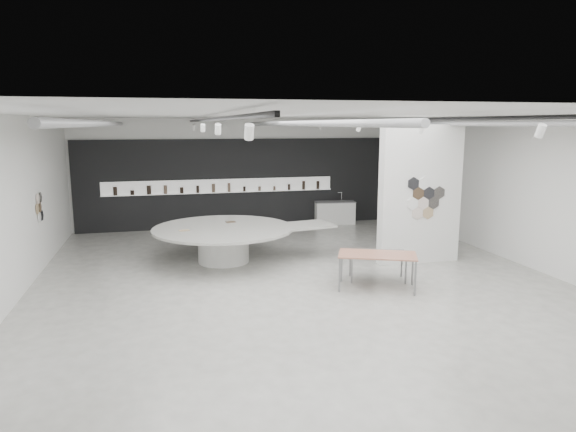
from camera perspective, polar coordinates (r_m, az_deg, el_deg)
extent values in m
cube|color=#B1B0A7|center=(11.98, 1.35, -7.39)|extent=(12.00, 14.00, 0.01)
cube|color=silver|center=(11.42, 1.43, 11.16)|extent=(12.00, 14.00, 0.01)
cube|color=white|center=(18.35, -4.42, 4.81)|extent=(12.00, 0.01, 3.80)
cube|color=white|center=(5.30, 22.12, -9.42)|extent=(12.00, 0.01, 3.80)
cube|color=white|center=(14.34, 25.24, 2.36)|extent=(0.01, 14.00, 3.80)
cube|color=white|center=(11.53, -28.75, 0.39)|extent=(0.01, 14.00, 3.80)
cylinder|color=#939396|center=(11.57, -20.08, 9.63)|extent=(0.12, 12.00, 0.12)
cylinder|color=#939396|center=(11.90, 0.78, 10.23)|extent=(0.12, 12.00, 0.12)
cylinder|color=#939396|center=(13.59, 18.44, 9.72)|extent=(0.12, 12.00, 0.12)
cube|color=black|center=(11.06, -8.79, 10.54)|extent=(0.05, 13.00, 0.06)
cylinder|color=white|center=(6.10, -4.34, 9.31)|extent=(0.11, 0.18, 0.21)
cylinder|color=white|center=(9.37, -7.78, 9.54)|extent=(0.11, 0.18, 0.21)
cylinder|color=white|center=(12.65, -9.44, 9.64)|extent=(0.11, 0.18, 0.21)
cylinder|color=white|center=(15.94, -10.42, 9.70)|extent=(0.11, 0.18, 0.21)
cube|color=black|center=(12.10, 10.76, 10.44)|extent=(0.05, 13.00, 0.06)
cylinder|color=white|center=(7.83, 26.25, 8.49)|extent=(0.11, 0.18, 0.21)
cylinder|color=white|center=(10.58, 14.60, 9.38)|extent=(0.11, 0.18, 0.21)
cylinder|color=white|center=(13.57, 7.89, 9.71)|extent=(0.11, 0.18, 0.21)
cylinder|color=white|center=(16.68, 3.63, 9.86)|extent=(0.11, 0.18, 0.21)
cylinder|color=white|center=(14.01, -25.88, -0.13)|extent=(0.03, 0.28, 0.28)
cylinder|color=black|center=(14.26, -25.68, 0.05)|extent=(0.03, 0.28, 0.28)
cylinder|color=#493724|center=(14.10, -25.85, 0.88)|extent=(0.03, 0.28, 0.28)
cylinder|color=tan|center=(13.85, -26.07, 0.71)|extent=(0.03, 0.28, 0.28)
cylinder|color=beige|center=(13.94, -26.03, 1.73)|extent=(0.03, 0.28, 0.28)
cylinder|color=black|center=(14.20, -25.82, 1.88)|extent=(0.03, 0.28, 0.28)
cube|color=black|center=(18.32, -4.37, 3.70)|extent=(11.80, 0.10, 3.10)
cube|color=white|center=(18.12, -7.45, 3.35)|extent=(8.00, 0.06, 0.46)
cube|color=white|center=(18.09, -7.41, 2.62)|extent=(8.00, 0.18, 0.02)
cylinder|color=black|center=(18.02, -18.65, 2.64)|extent=(0.13, 0.13, 0.29)
cylinder|color=black|center=(17.99, -16.92, 2.51)|extent=(0.13, 0.13, 0.15)
cylinder|color=black|center=(17.96, -15.20, 2.82)|extent=(0.14, 0.14, 0.30)
cylinder|color=brown|center=(17.95, -13.47, 2.88)|extent=(0.12, 0.12, 0.29)
cylinder|color=black|center=(17.97, -11.73, 2.82)|extent=(0.12, 0.12, 0.21)
cylinder|color=black|center=(18.00, -10.00, 2.95)|extent=(0.10, 0.10, 0.25)
cylinder|color=brown|center=(18.04, -8.28, 3.10)|extent=(0.12, 0.12, 0.30)
cylinder|color=brown|center=(18.10, -6.57, 3.18)|extent=(0.10, 0.10, 0.31)
cylinder|color=black|center=(18.18, -4.87, 3.02)|extent=(0.09, 0.09, 0.17)
cylinder|color=brown|center=(18.28, -3.19, 3.06)|extent=(0.10, 0.10, 0.16)
cylinder|color=brown|center=(18.39, -1.52, 3.11)|extent=(0.09, 0.09, 0.15)
cylinder|color=black|center=(18.51, 0.12, 3.24)|extent=(0.09, 0.09, 0.21)
cylinder|color=black|center=(18.64, 1.74, 3.45)|extent=(0.11, 0.11, 0.31)
cylinder|color=black|center=(18.79, 3.34, 3.46)|extent=(0.11, 0.11, 0.29)
cube|color=white|center=(13.79, 14.45, 2.32)|extent=(2.20, 0.35, 3.60)
cylinder|color=beige|center=(13.65, 14.79, 1.38)|extent=(0.34, 0.03, 0.34)
cylinder|color=black|center=(13.79, 15.87, 1.42)|extent=(0.34, 0.03, 0.34)
cylinder|color=white|center=(13.51, 13.68, 1.34)|extent=(0.34, 0.03, 0.34)
cylinder|color=black|center=(13.68, 15.38, 2.47)|extent=(0.34, 0.03, 0.34)
cylinder|color=#493724|center=(13.54, 14.28, 2.44)|extent=(0.34, 0.03, 0.34)
cylinder|color=tan|center=(13.76, 15.28, 0.33)|extent=(0.34, 0.03, 0.34)
cylinder|color=beige|center=(13.62, 14.19, 0.29)|extent=(0.34, 0.03, 0.34)
cylinder|color=black|center=(13.83, 16.46, 2.49)|extent=(0.34, 0.03, 0.34)
cylinder|color=white|center=(13.58, 14.88, 3.53)|extent=(0.34, 0.03, 0.34)
cylinder|color=black|center=(13.44, 13.77, 3.52)|extent=(0.34, 0.03, 0.34)
cylinder|color=white|center=(13.69, -7.18, -3.30)|extent=(1.55, 1.55, 0.87)
cylinder|color=#A6A59D|center=(13.59, -7.22, -1.38)|extent=(4.30, 4.30, 0.06)
cube|color=#A6A59D|center=(13.86, 1.55, -1.06)|extent=(1.80, 1.31, 0.06)
cube|color=tan|center=(13.33, -11.45, -1.57)|extent=(0.29, 0.23, 0.01)
cube|color=#493724|center=(14.28, -6.39, -0.65)|extent=(0.29, 0.23, 0.01)
cube|color=#A56B55|center=(11.49, 9.90, -4.25)|extent=(1.88, 1.44, 0.03)
cube|color=slate|center=(11.25, 5.75, -6.56)|extent=(0.06, 0.06, 0.76)
cube|color=slate|center=(11.97, 5.97, -5.52)|extent=(0.06, 0.06, 0.76)
cube|color=slate|center=(11.27, 13.96, -6.78)|extent=(0.06, 0.06, 0.76)
cube|color=slate|center=(12.00, 13.67, -5.73)|extent=(0.06, 0.06, 0.76)
cube|color=gray|center=(12.16, 9.94, -4.04)|extent=(1.43, 1.00, 0.03)
cube|color=slate|center=(11.91, 7.11, -5.93)|extent=(0.05, 0.05, 0.64)
cube|color=slate|center=(12.46, 6.93, -5.20)|extent=(0.05, 0.05, 0.64)
cube|color=slate|center=(12.06, 12.96, -5.91)|extent=(0.05, 0.05, 0.64)
cube|color=slate|center=(12.61, 12.52, -5.19)|extent=(0.05, 0.05, 0.64)
cube|color=white|center=(18.84, 5.23, 0.33)|extent=(1.47, 0.70, 0.80)
cube|color=gray|center=(18.78, 5.25, 1.57)|extent=(1.51, 0.74, 0.03)
cylinder|color=silver|center=(18.94, 5.97, 2.16)|extent=(0.02, 0.02, 0.32)
cylinder|color=silver|center=(18.90, 5.76, 2.61)|extent=(0.14, 0.04, 0.02)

